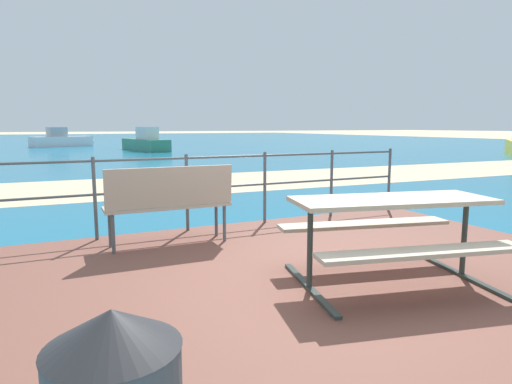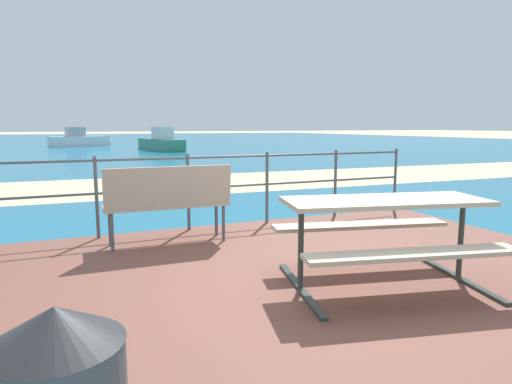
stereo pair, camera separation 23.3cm
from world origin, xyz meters
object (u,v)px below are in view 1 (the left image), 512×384
(picnic_table, at_px, (391,220))
(park_bench, at_px, (170,198))
(boat_mid, at_px, (145,143))
(boat_far, at_px, (63,140))

(picnic_table, height_order, park_bench, park_bench)
(picnic_table, height_order, boat_mid, boat_mid)
(picnic_table, bearing_deg, boat_far, 105.40)
(picnic_table, xyz_separation_m, boat_far, (-1.41, 31.91, -0.18))
(boat_mid, bearing_deg, picnic_table, 163.55)
(picnic_table, xyz_separation_m, boat_mid, (2.83, 24.17, -0.16))
(picnic_table, height_order, boat_far, boat_far)
(picnic_table, relative_size, park_bench, 1.35)
(boat_mid, xyz_separation_m, boat_far, (-4.25, 7.74, -0.02))
(park_bench, bearing_deg, boat_mid, -100.07)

